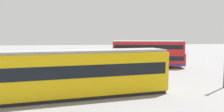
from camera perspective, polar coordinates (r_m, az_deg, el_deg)
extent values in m
plane|color=gray|center=(27.49, 6.48, -4.09)|extent=(160.00, 160.00, 0.00)
cube|color=red|center=(30.87, 9.67, -0.78)|extent=(10.64, 4.88, 1.74)
cube|color=red|center=(30.74, 9.72, 2.38)|extent=(10.31, 4.71, 1.67)
cube|color=black|center=(30.85, 9.68, -0.40)|extent=(10.14, 4.79, 0.64)
cube|color=black|center=(30.73, 9.72, 2.54)|extent=(9.82, 4.62, 0.60)
cube|color=#193FA5|center=(30.95, 9.65, -1.93)|extent=(10.45, 4.87, 0.24)
cube|color=#B2B2B7|center=(30.70, 9.75, 4.03)|extent=(10.31, 4.71, 0.10)
cylinder|color=black|center=(30.83, 3.70, -2.08)|extent=(1.55, 2.63, 1.00)
cylinder|color=black|center=(31.35, 14.83, -2.12)|extent=(1.55, 2.63, 1.00)
cube|color=#E5B70C|center=(15.85, -11.94, -4.73)|extent=(15.62, 4.49, 3.07)
cube|color=black|center=(15.80, -11.96, -3.64)|extent=(15.01, 4.44, 0.90)
cube|color=gray|center=(15.65, -12.06, 1.17)|extent=(15.29, 4.25, 0.20)
cube|color=black|center=(16.23, -11.82, -10.51)|extent=(15.29, 4.32, 0.25)
cylinder|color=#33384C|center=(22.05, 2.05, -5.34)|extent=(0.14, 0.14, 0.84)
cylinder|color=#33384C|center=(21.86, 2.32, -5.44)|extent=(0.14, 0.14, 0.84)
cylinder|color=black|center=(21.83, 2.19, -3.49)|extent=(0.39, 0.39, 0.64)
sphere|color=#8C6647|center=(21.76, 2.20, -2.36)|extent=(0.23, 0.23, 0.23)
cylinder|color=black|center=(20.17, 13.96, -6.54)|extent=(0.14, 0.14, 0.83)
cylinder|color=black|center=(20.03, 13.48, -6.61)|extent=(0.14, 0.14, 0.83)
cylinder|color=#335938|center=(19.96, 13.77, -4.50)|extent=(0.40, 0.40, 0.64)
sphere|color=tan|center=(19.89, 13.80, -3.27)|extent=(0.23, 0.23, 0.23)
cube|color=gray|center=(19.60, -2.00, -4.84)|extent=(9.10, 0.71, 0.06)
cube|color=gray|center=(19.70, -1.99, -6.27)|extent=(9.10, 0.71, 0.06)
cylinder|color=gray|center=(21.06, 10.32, -5.65)|extent=(0.07, 0.07, 1.05)
cylinder|color=gray|center=(19.71, -1.99, -6.34)|extent=(0.07, 0.07, 1.05)
cylinder|color=gray|center=(19.35, -15.44, -6.76)|extent=(0.07, 0.07, 1.05)
cylinder|color=slate|center=(18.49, -12.77, -5.31)|extent=(0.10, 0.10, 2.29)
cube|color=#1999D8|center=(18.34, -12.83, -3.16)|extent=(1.00, 0.10, 0.67)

